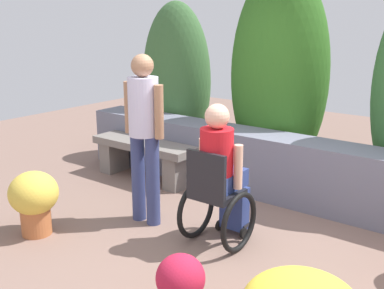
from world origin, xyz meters
The scene contains 8 objects.
ground_plane centered at (0.00, 0.00, 0.00)m, with size 13.58×13.58×0.00m, color #806358.
stone_retaining_wall centered at (0.00, 1.50, 0.37)m, with size 6.37×0.50×0.74m, color slate.
hedge_backdrop centered at (0.03, 2.11, 1.26)m, with size 6.14×0.96×2.68m.
stone_bench centered at (-2.05, 1.03, 0.33)m, with size 1.48×0.43×0.51m.
person_in_wheelchair centered at (-0.27, 0.14, 0.62)m, with size 0.53×0.66×1.33m.
person_standing_companion centered at (-1.13, 0.07, 0.99)m, with size 0.49×0.30×1.72m.
flower_pot_purple_near centered at (0.13, -0.94, 0.23)m, with size 0.35×0.35×0.46m.
flower_pot_red_accent centered at (-1.79, -0.79, 0.37)m, with size 0.47×0.47×0.63m.
Camera 1 is at (1.98, -3.23, 2.06)m, focal length 44.10 mm.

